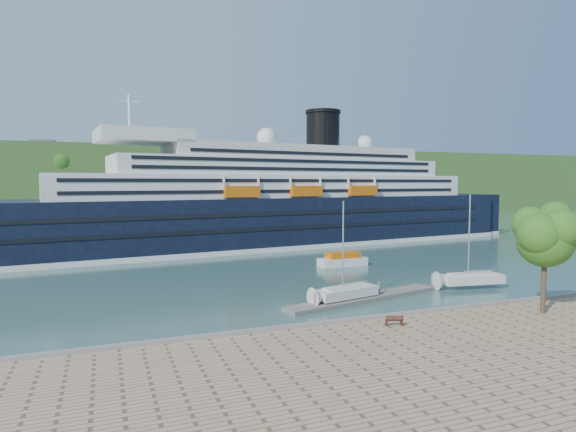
# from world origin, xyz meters

# --- Properties ---
(ground) EXTENTS (400.00, 400.00, 0.00)m
(ground) POSITION_xyz_m (0.00, 0.00, 0.00)
(ground) COLOR #2C4F49
(ground) RESTS_ON ground
(far_hillside) EXTENTS (400.00, 50.00, 24.00)m
(far_hillside) POSITION_xyz_m (0.00, 145.00, 12.00)
(far_hillside) COLOR #335E25
(far_hillside) RESTS_ON ground
(quay_coping) EXTENTS (220.00, 0.50, 0.30)m
(quay_coping) POSITION_xyz_m (0.00, -0.20, 1.15)
(quay_coping) COLOR slate
(quay_coping) RESTS_ON promenade
(cruise_ship) EXTENTS (120.75, 31.58, 26.84)m
(cruise_ship) POSITION_xyz_m (2.57, 53.71, 13.42)
(cruise_ship) COLOR black
(cruise_ship) RESTS_ON ground
(park_bench) EXTENTS (1.57, 1.00, 0.93)m
(park_bench) POSITION_xyz_m (-5.60, -2.40, 1.47)
(park_bench) COLOR #4B2715
(park_bench) RESTS_ON promenade
(promenade_tree) EXTENTS (6.27, 6.27, 10.38)m
(promenade_tree) POSITION_xyz_m (8.43, -3.84, 6.19)
(promenade_tree) COLOR #276219
(promenade_tree) RESTS_ON promenade
(floating_pontoon) EXTENTS (19.12, 6.49, 0.42)m
(floating_pontoon) POSITION_xyz_m (-1.63, 9.15, 0.21)
(floating_pontoon) COLOR gray
(floating_pontoon) RESTS_ON ground
(sailboat_white_near) EXTENTS (7.94, 3.67, 9.90)m
(sailboat_white_near) POSITION_xyz_m (-3.72, 9.07, 4.95)
(sailboat_white_near) COLOR silver
(sailboat_white_near) RESTS_ON ground
(sailboat_white_far) EXTENTS (8.29, 3.48, 10.39)m
(sailboat_white_far) POSITION_xyz_m (12.99, 9.71, 5.19)
(sailboat_white_far) COLOR silver
(sailboat_white_far) RESTS_ON ground
(tender_launch) EXTENTS (7.46, 2.86, 2.03)m
(tender_launch) POSITION_xyz_m (5.87, 28.50, 1.02)
(tender_launch) COLOR #C95C0B
(tender_launch) RESTS_ON ground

